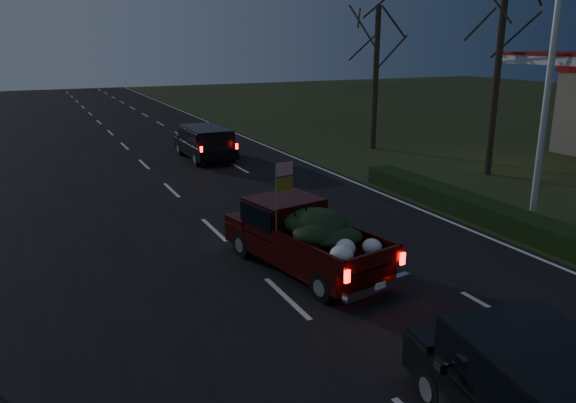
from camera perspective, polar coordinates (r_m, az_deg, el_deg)
name	(u,v)px	position (r m, az deg, el deg)	size (l,w,h in m)	color
ground	(287,299)	(12.22, -0.14, -9.84)	(120.00, 120.00, 0.00)	black
road_asphalt	(287,298)	(12.22, -0.14, -9.80)	(14.00, 120.00, 0.02)	black
hedge_row	(469,206)	(18.68, 17.89, -0.41)	(1.00, 10.00, 0.60)	black
light_pole	(555,35)	(18.55, 25.46, 14.99)	(0.50, 0.90, 9.16)	silver
bare_tree_mid	(503,13)	(24.16, 21.04, 17.42)	(3.60, 3.60, 8.50)	black
bare_tree_far	(377,43)	(28.91, 9.04, 15.62)	(3.60, 3.60, 7.00)	black
pickup_truck	(304,233)	(13.42, 1.64, -3.25)	(2.59, 4.84, 2.41)	#320806
lead_suv	(205,140)	(26.34, -8.43, 6.22)	(1.82, 4.30, 1.23)	black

